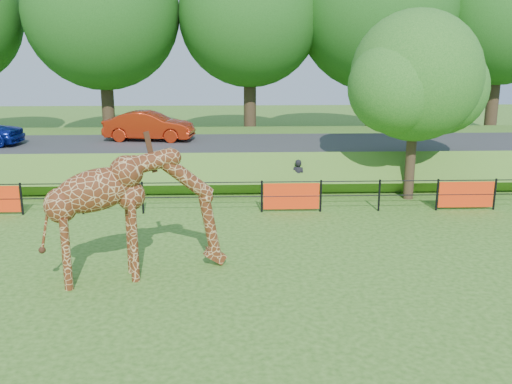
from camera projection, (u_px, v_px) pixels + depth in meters
ground at (182, 324)px, 11.52m from camera, size 90.00×90.00×0.00m
giraffe at (136, 214)px, 13.57m from camera, size 4.42×2.13×3.14m
perimeter_fence at (202, 197)px, 19.14m from camera, size 28.07×0.10×1.10m
embankment at (211, 154)px, 26.38m from camera, size 40.00×9.00×1.30m
road at (209, 144)px, 24.75m from camera, size 40.00×5.00×0.12m
car_red at (149, 126)px, 25.17m from camera, size 4.04×1.86×1.28m
visitor at (298, 178)px, 21.22m from camera, size 0.59×0.48×1.41m
tree_east at (418, 81)px, 20.08m from camera, size 5.40×4.71×6.76m
bg_tree_line at (248, 14)px, 31.13m from camera, size 37.30×8.80×11.82m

